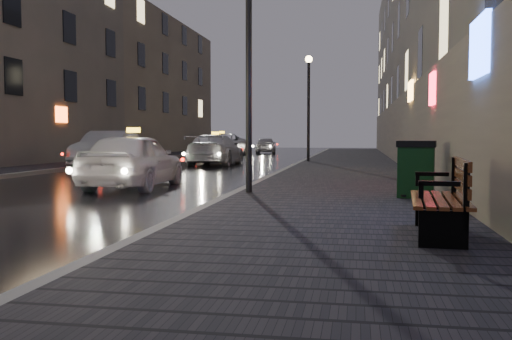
{
  "coord_description": "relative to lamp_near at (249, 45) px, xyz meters",
  "views": [
    {
      "loc": [
        4.28,
        -6.74,
        1.45
      ],
      "look_at": [
        2.55,
        3.0,
        0.85
      ],
      "focal_mm": 40.0,
      "sensor_mm": 36.0,
      "label": 1
    }
  ],
  "objects": [
    {
      "name": "ground",
      "position": [
        -1.85,
        -6.0,
        -3.49
      ],
      "size": [
        120.0,
        120.0,
        0.0
      ],
      "primitive_type": "plane",
      "color": "black",
      "rests_on": "ground"
    },
    {
      "name": "sidewalk",
      "position": [
        2.05,
        15.0,
        -3.41
      ],
      "size": [
        4.6,
        58.0,
        0.15
      ],
      "primitive_type": "cube",
      "color": "black",
      "rests_on": "ground"
    },
    {
      "name": "curb",
      "position": [
        -0.35,
        15.0,
        -3.41
      ],
      "size": [
        0.2,
        58.0,
        0.15
      ],
      "primitive_type": "cube",
      "color": "slate",
      "rests_on": "ground"
    },
    {
      "name": "sidewalk_far",
      "position": [
        -10.55,
        15.0,
        -3.41
      ],
      "size": [
        2.4,
        58.0,
        0.15
      ],
      "primitive_type": "cube",
      "color": "black",
      "rests_on": "ground"
    },
    {
      "name": "curb_far",
      "position": [
        -9.25,
        15.0,
        -3.41
      ],
      "size": [
        0.2,
        58.0,
        0.15
      ],
      "primitive_type": "cube",
      "color": "slate",
      "rests_on": "ground"
    },
    {
      "name": "building_near",
      "position": [
        5.25,
        19.0,
        3.01
      ],
      "size": [
        1.8,
        50.0,
        13.0
      ],
      "primitive_type": "cube",
      "color": "#605B54",
      "rests_on": "ground"
    },
    {
      "name": "building_far_b",
      "position": [
        -15.35,
        14.0,
        3.51
      ],
      "size": [
        6.0,
        16.0,
        14.0
      ],
      "primitive_type": "cube",
      "color": "#6B6051",
      "rests_on": "ground"
    },
    {
      "name": "building_far_c",
      "position": [
        -15.35,
        33.0,
        2.01
      ],
      "size": [
        6.0,
        22.0,
        11.0
      ],
      "primitive_type": "cube",
      "color": "#6B6051",
      "rests_on": "ground"
    },
    {
      "name": "lamp_near",
      "position": [
        0.0,
        0.0,
        0.0
      ],
      "size": [
        0.36,
        0.36,
        5.28
      ],
      "color": "black",
      "rests_on": "sidewalk"
    },
    {
      "name": "lamp_far",
      "position": [
        0.0,
        16.0,
        0.0
      ],
      "size": [
        0.36,
        0.36,
        5.28
      ],
      "color": "black",
      "rests_on": "sidewalk"
    },
    {
      "name": "bench",
      "position": [
        3.56,
        -5.13,
        -2.83
      ],
      "size": [
        0.83,
        2.03,
        1.01
      ],
      "rotation": [
        0.0,
        0.0,
        -0.08
      ],
      "color": "black",
      "rests_on": "sidewalk"
    },
    {
      "name": "trash_bin",
      "position": [
        3.66,
        -0.35,
        -2.73
      ],
      "size": [
        0.89,
        0.89,
        1.19
      ],
      "rotation": [
        0.0,
        0.0,
        -0.15
      ],
      "color": "black",
      "rests_on": "sidewalk"
    },
    {
      "name": "taxi_near",
      "position": [
        -3.59,
        2.01,
        -2.73
      ],
      "size": [
        1.97,
        4.54,
        1.53
      ],
      "primitive_type": "imported",
      "rotation": [
        0.0,
        0.0,
        3.18
      ],
      "color": "white",
      "rests_on": "ground"
    },
    {
      "name": "car_left_mid",
      "position": [
        -8.41,
        10.91,
        -2.66
      ],
      "size": [
        2.14,
        5.14,
        1.66
      ],
      "primitive_type": "imported",
      "rotation": [
        0.0,
        0.0,
        0.08
      ],
      "color": "#9999A0",
      "rests_on": "ground"
    },
    {
      "name": "taxi_mid",
      "position": [
        -4.41,
        14.37,
        -2.75
      ],
      "size": [
        2.2,
        5.16,
        1.48
      ],
      "primitive_type": "imported",
      "rotation": [
        0.0,
        0.0,
        3.17
      ],
      "color": "silver",
      "rests_on": "ground"
    },
    {
      "name": "taxi_far",
      "position": [
        -7.0,
        26.49,
        -2.69
      ],
      "size": [
        2.78,
        5.81,
        1.6
      ],
      "primitive_type": "imported",
      "rotation": [
        0.0,
        0.0,
        -0.02
      ],
      "color": "#BABAC1",
      "rests_on": "ground"
    },
    {
      "name": "car_far",
      "position": [
        -4.72,
        31.89,
        -2.84
      ],
      "size": [
        2.0,
        3.99,
        1.31
      ],
      "primitive_type": "imported",
      "rotation": [
        0.0,
        0.0,
        3.26
      ],
      "color": "#A6A5AD",
      "rests_on": "ground"
    }
  ]
}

